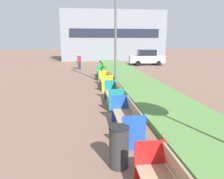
% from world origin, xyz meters
% --- Properties ---
extents(planter_grass_strip, '(2.80, 120.00, 0.18)m').
position_xyz_m(planter_grass_strip, '(3.20, 12.00, 0.09)').
color(planter_grass_strip, '#568442').
rests_on(planter_grass_strip, ground).
extents(building_backdrop, '(15.46, 5.44, 7.34)m').
position_xyz_m(building_backdrop, '(4.00, 36.62, 3.67)').
color(building_backdrop, gray).
rests_on(building_backdrop, ground).
extents(bench_blue_frame, '(0.65, 2.23, 0.94)m').
position_xyz_m(bench_blue_frame, '(0.94, 8.04, 0.37)').
color(bench_blue_frame, '#9E9B96').
rests_on(bench_blue_frame, ground).
extents(bench_teal_frame, '(0.65, 2.11, 0.94)m').
position_xyz_m(bench_teal_frame, '(0.94, 11.21, 0.37)').
color(bench_teal_frame, '#9E9B96').
rests_on(bench_teal_frame, ground).
extents(bench_yellow_frame, '(0.65, 2.18, 0.94)m').
position_xyz_m(bench_yellow_frame, '(0.94, 14.94, 0.37)').
color(bench_yellow_frame, '#9E9B96').
rests_on(bench_yellow_frame, ground).
extents(bench_green_frame, '(0.65, 2.42, 0.94)m').
position_xyz_m(bench_green_frame, '(0.94, 18.55, 0.38)').
color(bench_green_frame, '#9E9B96').
rests_on(bench_green_frame, ground).
extents(litter_bin, '(0.45, 0.45, 0.96)m').
position_xyz_m(litter_bin, '(0.40, 6.23, 0.48)').
color(litter_bin, '#2D2D30').
rests_on(litter_bin, ground).
extents(street_lamp_post, '(0.24, 0.44, 7.82)m').
position_xyz_m(street_lamp_post, '(1.55, 15.26, 4.29)').
color(street_lamp_post, '#56595B').
rests_on(street_lamp_post, ground).
extents(pedestrian_walking, '(0.53, 0.24, 1.57)m').
position_xyz_m(pedestrian_walking, '(-0.95, 24.60, 0.79)').
color(pedestrian_walking, '#232633').
rests_on(pedestrian_walking, ground).
extents(parked_car_distant, '(4.33, 2.09, 1.86)m').
position_xyz_m(parked_car_distant, '(7.13, 27.98, 0.91)').
color(parked_car_distant, '#B7BABF').
rests_on(parked_car_distant, ground).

